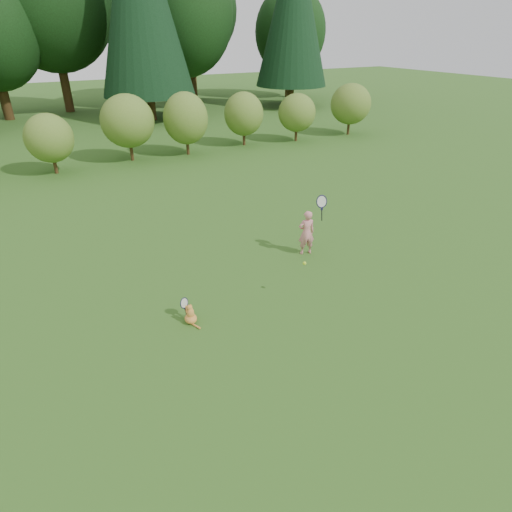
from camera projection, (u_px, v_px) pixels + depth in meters
ground at (266, 302)px, 9.22m from camera, size 100.00×100.00×0.00m
shrub_row at (118, 128)px, 18.64m from camera, size 28.00×3.00×2.80m
child at (307, 232)px, 10.94m from camera, size 0.70×0.47×1.78m
cat at (190, 313)px, 8.49m from camera, size 0.31×0.55×0.57m
tennis_ball at (305, 263)px, 8.98m from camera, size 0.08×0.08×0.08m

